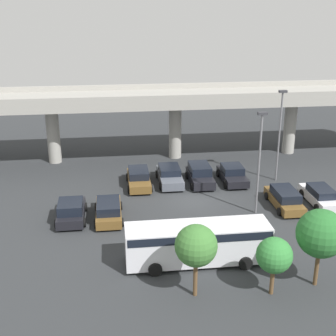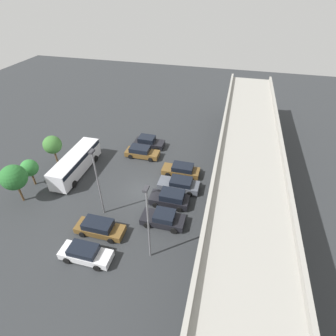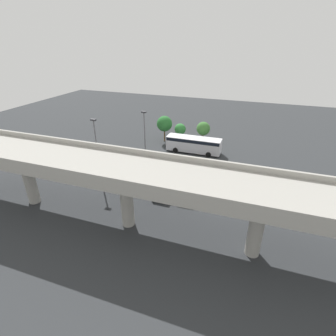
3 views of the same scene
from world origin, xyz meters
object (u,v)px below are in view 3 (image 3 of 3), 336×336
lamp_post_near_aisle (145,134)px  lamp_post_mid_lot (97,145)px  shuttle_bus (194,144)px  parked_car_4 (147,181)px  parked_car_3 (166,187)px  tree_front_right (164,124)px  parked_car_7 (110,156)px  tree_front_centre (180,129)px  parked_car_0 (240,174)px  parked_car_6 (128,158)px  parked_car_5 (126,178)px  tree_front_left (203,129)px  parked_car_2 (188,190)px  parked_car_1 (219,171)px

lamp_post_near_aisle → lamp_post_mid_lot: size_ratio=0.97×
shuttle_bus → parked_car_4: bearing=78.4°
parked_car_3 → tree_front_right: bearing=20.7°
parked_car_7 → tree_front_centre: tree_front_centre is taller
parked_car_3 → parked_car_0: bearing=-52.0°
shuttle_bus → parked_car_7: bearing=33.0°
parked_car_4 → parked_car_6: parked_car_4 is taller
parked_car_5 → tree_front_left: tree_front_left is taller
tree_front_right → parked_car_4: bearing=102.6°
tree_front_centre → shuttle_bus: bearing=133.0°
parked_car_0 → tree_front_centre: (11.82, -10.87, 1.71)m
parked_car_7 → shuttle_bus: shuttle_bus is taller
parked_car_0 → lamp_post_mid_lot: size_ratio=0.53×
parked_car_2 → parked_car_0: bearing=-41.8°
parked_car_1 → tree_front_left: 11.63m
parked_car_3 → lamp_post_mid_lot: (9.73, -0.55, 4.12)m
parked_car_2 → parked_car_4: bearing=89.3°
parked_car_0 → parked_car_5: size_ratio=0.98×
parked_car_6 → lamp_post_near_aisle: size_ratio=0.61×
lamp_post_near_aisle → parked_car_7: bearing=9.4°
tree_front_right → parked_car_7: bearing=64.6°
parked_car_3 → parked_car_5: 5.69m
parked_car_1 → tree_front_left: size_ratio=1.09×
parked_car_2 → parked_car_5: parked_car_5 is taller
shuttle_bus → lamp_post_mid_lot: (9.75, 13.02, 3.30)m
lamp_post_mid_lot → tree_front_right: (-3.38, -16.28, -1.50)m
parked_car_5 → parked_car_4: bearing=-89.9°
parked_car_1 → tree_front_left: bearing=-155.4°
parked_car_5 → lamp_post_mid_lot: bearing=88.0°
parked_car_1 → lamp_post_near_aisle: (11.34, -0.42, 3.97)m
parked_car_6 → lamp_post_near_aisle: (-2.61, -0.82, 3.97)m
parked_car_2 → lamp_post_near_aisle: lamp_post_near_aisle is taller
shuttle_bus → tree_front_centre: 5.27m
parked_car_0 → parked_car_7: (19.76, 0.38, -0.04)m
parked_car_7 → lamp_post_near_aisle: bearing=99.4°
shuttle_bus → lamp_post_near_aisle: (5.84, 6.52, 3.16)m
lamp_post_near_aisle → tree_front_right: (0.53, -9.79, -1.36)m
tree_front_centre → tree_front_right: (2.83, 0.53, 0.87)m
parked_car_0 → parked_car_4: (10.99, 6.08, 0.06)m
parked_car_2 → shuttle_bus: bearing=11.9°
parked_car_5 → parked_car_7: bearing=45.3°
parked_car_3 → lamp_post_near_aisle: bearing=39.5°
parked_car_1 → parked_car_4: size_ratio=1.08×
parked_car_1 → lamp_post_mid_lot: bearing=-68.3°
parked_car_0 → parked_car_6: parked_car_0 is taller
parked_car_2 → tree_front_centre: (6.33, -17.02, 1.74)m
parked_car_3 → tree_front_centre: tree_front_centre is taller
parked_car_6 → shuttle_bus: bearing=131.0°
parked_car_1 → lamp_post_near_aisle: size_ratio=0.59×
parked_car_1 → parked_car_3: 8.63m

